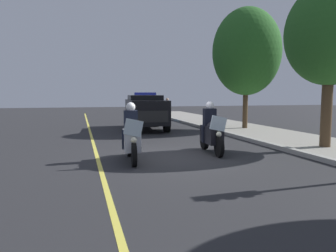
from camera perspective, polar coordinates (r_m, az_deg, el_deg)
ground_plane at (r=10.21m, az=1.09°, el=-5.42°), size 80.00×80.00×0.00m
curb_strip at (r=11.95m, az=19.86°, el=-3.77°), size 48.00×0.24×0.15m
sidewalk_strip at (r=13.13m, az=26.66°, el=-3.33°), size 48.00×3.60×0.10m
lane_stripe_center at (r=9.83m, az=-12.23°, el=-5.97°), size 48.00×0.12×0.01m
police_motorcycle_lead_left at (r=9.52m, az=-6.47°, el=-2.00°), size 2.14×0.61×1.72m
police_motorcycle_lead_right at (r=10.84m, az=7.64°, el=-1.09°), size 2.14×0.61×1.72m
police_suv at (r=18.00m, az=-4.01°, el=2.79°), size 5.02×2.35×2.05m
cyclist_background at (r=22.98m, az=-0.13°, el=2.87°), size 1.76×0.34×1.69m
tree_mid_block at (r=12.84m, az=26.72°, el=14.22°), size 3.05×3.05×5.70m
tree_far_back at (r=18.40m, az=13.70°, el=12.62°), size 3.68×3.68×6.50m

